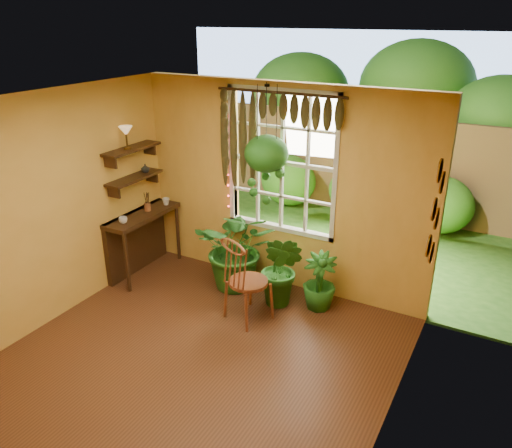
{
  "coord_description": "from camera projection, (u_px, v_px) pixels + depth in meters",
  "views": [
    {
      "loc": [
        2.66,
        -3.25,
        3.44
      ],
      "look_at": [
        0.24,
        1.15,
        1.32
      ],
      "focal_mm": 35.0,
      "sensor_mm": 36.0,
      "label": 1
    }
  ],
  "objects": [
    {
      "name": "floor",
      "position": [
        182.0,
        375.0,
        5.14
      ],
      "size": [
        4.5,
        4.5,
        0.0
      ],
      "primitive_type": "plane",
      "color": "#592F19",
      "rests_on": "ground"
    },
    {
      "name": "ceiling",
      "position": [
        163.0,
        112.0,
        4.09
      ],
      "size": [
        4.5,
        4.5,
        0.0
      ],
      "primitive_type": "plane",
      "rotation": [
        3.14,
        0.0,
        0.0
      ],
      "color": "silver",
      "rests_on": "wall_back"
    },
    {
      "name": "wall_back",
      "position": [
        281.0,
        189.0,
        6.43
      ],
      "size": [
        4.0,
        0.0,
        4.0
      ],
      "primitive_type": "plane",
      "rotation": [
        1.57,
        0.0,
        0.0
      ],
      "color": "#E6B24E",
      "rests_on": "floor"
    },
    {
      "name": "wall_left",
      "position": [
        28.0,
        219.0,
        5.5
      ],
      "size": [
        0.0,
        4.5,
        4.5
      ],
      "primitive_type": "plane",
      "rotation": [
        1.57,
        0.0,
        1.57
      ],
      "color": "#E6B24E",
      "rests_on": "floor"
    },
    {
      "name": "wall_right",
      "position": [
        388.0,
        317.0,
        3.73
      ],
      "size": [
        0.0,
        4.5,
        4.5
      ],
      "primitive_type": "plane",
      "rotation": [
        1.57,
        0.0,
        -1.57
      ],
      "color": "#E6B24E",
      "rests_on": "floor"
    },
    {
      "name": "window",
      "position": [
        282.0,
        163.0,
        6.32
      ],
      "size": [
        1.52,
        0.1,
        1.86
      ],
      "color": "silver",
      "rests_on": "wall_back"
    },
    {
      "name": "valance_vine",
      "position": [
        272.0,
        118.0,
        6.04
      ],
      "size": [
        1.7,
        0.12,
        1.1
      ],
      "color": "#34210E",
      "rests_on": "window"
    },
    {
      "name": "string_lights",
      "position": [
        227.0,
        153.0,
        6.56
      ],
      "size": [
        0.03,
        0.03,
        1.54
      ],
      "primitive_type": null,
      "color": "#FF2633",
      "rests_on": "window"
    },
    {
      "name": "wall_plates",
      "position": [
        435.0,
        214.0,
        5.1
      ],
      "size": [
        0.04,
        0.32,
        1.1
      ],
      "primitive_type": null,
      "color": "#F2E4C6",
      "rests_on": "wall_right"
    },
    {
      "name": "counter_ledge",
      "position": [
        138.0,
        235.0,
        7.06
      ],
      "size": [
        0.4,
        1.2,
        0.9
      ],
      "color": "#34210E",
      "rests_on": "floor"
    },
    {
      "name": "shelf_lower",
      "position": [
        135.0,
        178.0,
        6.72
      ],
      "size": [
        0.25,
        0.9,
        0.04
      ],
      "primitive_type": "cube",
      "color": "#34210E",
      "rests_on": "wall_left"
    },
    {
      "name": "shelf_upper",
      "position": [
        132.0,
        149.0,
        6.56
      ],
      "size": [
        0.25,
        0.9,
        0.04
      ],
      "primitive_type": "cube",
      "color": "#34210E",
      "rests_on": "wall_left"
    },
    {
      "name": "backyard",
      "position": [
        392.0,
        129.0,
        10.08
      ],
      "size": [
        14.0,
        10.0,
        12.0
      ],
      "color": "#235317",
      "rests_on": "ground"
    },
    {
      "name": "windsor_chair",
      "position": [
        246.0,
        292.0,
        5.97
      ],
      "size": [
        0.61,
        0.62,
        1.26
      ],
      "rotation": [
        0.0,
        0.0,
        -0.36
      ],
      "color": "brown",
      "rests_on": "floor"
    },
    {
      "name": "potted_plant_left",
      "position": [
        238.0,
        248.0,
        6.6
      ],
      "size": [
        1.29,
        1.2,
        1.16
      ],
      "primitive_type": "imported",
      "rotation": [
        0.0,
        0.0,
        0.34
      ],
      "color": "#124612",
      "rests_on": "floor"
    },
    {
      "name": "potted_plant_mid",
      "position": [
        281.0,
        270.0,
        6.19
      ],
      "size": [
        0.63,
        0.55,
        1.01
      ],
      "primitive_type": "imported",
      "rotation": [
        0.0,
        0.0,
        -0.2
      ],
      "color": "#124612",
      "rests_on": "floor"
    },
    {
      "name": "potted_plant_right",
      "position": [
        319.0,
        281.0,
        6.2
      ],
      "size": [
        0.52,
        0.52,
        0.74
      ],
      "primitive_type": "imported",
      "rotation": [
        0.0,
        0.0,
        0.31
      ],
      "color": "#124612",
      "rests_on": "floor"
    },
    {
      "name": "hanging_basket",
      "position": [
        266.0,
        157.0,
        6.08
      ],
      "size": [
        0.54,
        0.54,
        1.44
      ],
      "color": "black",
      "rests_on": "ceiling"
    },
    {
      "name": "cup_a",
      "position": [
        123.0,
        220.0,
        6.54
      ],
      "size": [
        0.14,
        0.14,
        0.09
      ],
      "primitive_type": "imported",
      "rotation": [
        0.0,
        0.0,
        -0.35
      ],
      "color": "silver",
      "rests_on": "counter_ledge"
    },
    {
      "name": "cup_b",
      "position": [
        166.0,
        202.0,
        7.17
      ],
      "size": [
        0.13,
        0.13,
        0.1
      ],
      "primitive_type": "imported",
      "rotation": [
        0.0,
        0.0,
        -0.22
      ],
      "color": "beige",
      "rests_on": "counter_ledge"
    },
    {
      "name": "brush_jar",
      "position": [
        147.0,
        202.0,
        6.93
      ],
      "size": [
        0.09,
        0.09,
        0.33
      ],
      "color": "brown",
      "rests_on": "counter_ledge"
    },
    {
      "name": "shelf_vase",
      "position": [
        145.0,
        168.0,
        6.87
      ],
      "size": [
        0.13,
        0.13,
        0.12
      ],
      "primitive_type": "imported",
      "rotation": [
        0.0,
        0.0,
        0.13
      ],
      "color": "#B2AD99",
      "rests_on": "shelf_lower"
    },
    {
      "name": "tiffany_lamp",
      "position": [
        126.0,
        132.0,
        6.39
      ],
      "size": [
        0.18,
        0.18,
        0.3
      ],
      "color": "#563D18",
      "rests_on": "shelf_upper"
    }
  ]
}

